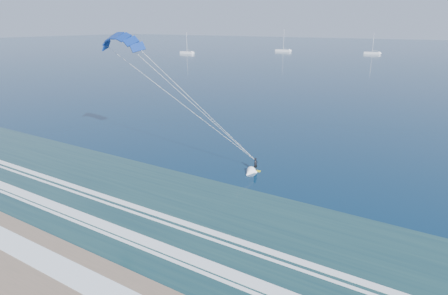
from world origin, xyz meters
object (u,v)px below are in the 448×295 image
Objects in this scene: sailboat_1 at (283,50)px; kitesurfer_rig at (188,99)px; sailboat_2 at (372,53)px; sailboat_0 at (187,52)px.

kitesurfer_rig is at bearing -68.10° from sailboat_1.
sailboat_1 is (-76.75, 190.88, -7.64)m from kitesurfer_rig.
sailboat_2 is (-26.74, 198.63, -7.65)m from kitesurfer_rig.
sailboat_0 is 102.57m from sailboat_2.
kitesurfer_rig reaches higher than sailboat_1.
sailboat_0 is (-114.49, 145.52, -7.65)m from kitesurfer_rig.
sailboat_2 is (50.02, 7.74, -0.01)m from sailboat_1.
sailboat_2 reaches higher than sailboat_0.
sailboat_0 is at bearing 128.19° from kitesurfer_rig.
sailboat_1 is at bearing 50.24° from sailboat_0.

